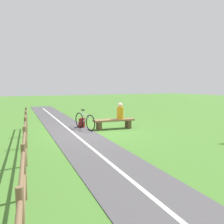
{
  "coord_description": "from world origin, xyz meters",
  "views": [
    {
      "loc": [
        3.79,
        9.2,
        1.99
      ],
      "look_at": [
        -0.48,
        0.78,
        0.93
      ],
      "focal_mm": 37.16,
      "sensor_mm": 36.0,
      "label": 1
    }
  ],
  "objects_px": {
    "person_seated": "(120,112)",
    "bicycle": "(85,121)",
    "bench": "(114,122)",
    "backpack": "(82,123)"
  },
  "relations": [
    {
      "from": "person_seated",
      "to": "bicycle",
      "type": "relative_size",
      "value": 0.44
    },
    {
      "from": "person_seated",
      "to": "bicycle",
      "type": "distance_m",
      "value": 1.71
    },
    {
      "from": "person_seated",
      "to": "bicycle",
      "type": "bearing_deg",
      "value": -11.59
    },
    {
      "from": "bench",
      "to": "person_seated",
      "type": "xyz_separation_m",
      "value": [
        -0.31,
        0.04,
        0.47
      ]
    },
    {
      "from": "person_seated",
      "to": "bench",
      "type": "bearing_deg",
      "value": -0.0
    },
    {
      "from": "bench",
      "to": "person_seated",
      "type": "bearing_deg",
      "value": 180.0
    },
    {
      "from": "bicycle",
      "to": "backpack",
      "type": "relative_size",
      "value": 3.82
    },
    {
      "from": "bicycle",
      "to": "bench",
      "type": "bearing_deg",
      "value": 58.46
    },
    {
      "from": "bench",
      "to": "bicycle",
      "type": "relative_size",
      "value": 1.15
    },
    {
      "from": "bench",
      "to": "person_seated",
      "type": "distance_m",
      "value": 0.57
    }
  ]
}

